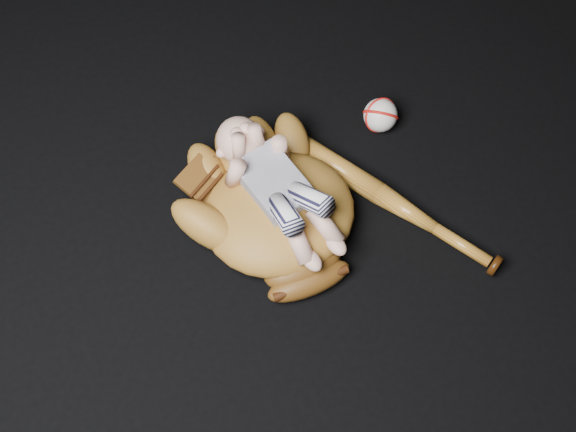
{
  "coord_description": "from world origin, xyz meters",
  "views": [
    {
      "loc": [
        -0.36,
        -0.66,
        1.24
      ],
      "look_at": [
        -0.06,
        -0.08,
        0.07
      ],
      "focal_mm": 45.0,
      "sensor_mm": 36.0,
      "label": 1
    }
  ],
  "objects_px": {
    "baseball_bat": "(391,201)",
    "baseball": "(381,115)",
    "baseball_glove": "(279,209)",
    "newborn_baby": "(282,190)"
  },
  "relations": [
    {
      "from": "baseball_bat",
      "to": "baseball",
      "type": "xyz_separation_m",
      "value": [
        0.08,
        0.18,
        0.01
      ]
    },
    {
      "from": "baseball_bat",
      "to": "baseball",
      "type": "height_order",
      "value": "baseball"
    },
    {
      "from": "baseball_bat",
      "to": "baseball_glove",
      "type": "bearing_deg",
      "value": 163.9
    },
    {
      "from": "newborn_baby",
      "to": "baseball",
      "type": "bearing_deg",
      "value": 13.75
    },
    {
      "from": "baseball_glove",
      "to": "baseball_bat",
      "type": "distance_m",
      "value": 0.23
    },
    {
      "from": "newborn_baby",
      "to": "baseball_glove",
      "type": "bearing_deg",
      "value": -157.06
    },
    {
      "from": "baseball_glove",
      "to": "baseball_bat",
      "type": "xyz_separation_m",
      "value": [
        0.21,
        -0.06,
        -0.04
      ]
    },
    {
      "from": "baseball_glove",
      "to": "newborn_baby",
      "type": "relative_size",
      "value": 1.22
    },
    {
      "from": "baseball_glove",
      "to": "baseball_bat",
      "type": "relative_size",
      "value": 0.85
    },
    {
      "from": "baseball_glove",
      "to": "newborn_baby",
      "type": "bearing_deg",
      "value": 34.37
    }
  ]
}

